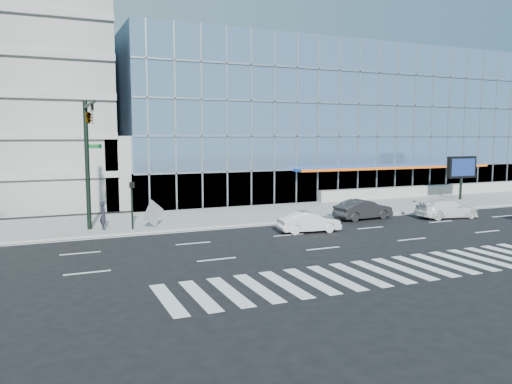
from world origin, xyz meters
TOP-DOWN VIEW (x-y plane):
  - ground at (0.00, 0.00)m, footprint 160.00×160.00m
  - sidewalk at (0.00, 8.00)m, footprint 120.00×8.00m
  - theatre_building at (14.00, 26.00)m, footprint 42.00×26.00m
  - ramp_block at (-6.00, 18.00)m, footprint 6.00×8.00m
  - retaining_wall at (24.00, 11.60)m, footprint 30.00×0.80m
  - traffic_signal at (-11.00, 4.57)m, footprint 1.14×5.74m
  - ped_signal_post at (-8.50, 4.94)m, footprint 0.30×0.33m
  - marquee_sign at (22.00, 7.99)m, footprint 3.20×0.43m
  - white_suv at (13.58, 1.08)m, footprint 4.91×2.44m
  - white_sedan at (1.58, 0.31)m, footprint 4.03×1.75m
  - dark_sedan at (7.58, 3.00)m, footprint 4.50×1.90m
  - pedestrian at (-10.19, 5.60)m, footprint 0.46×0.67m
  - tilted_panel at (-7.16, 5.00)m, footprint 1.53×1.08m

SIDE VIEW (x-z plane):
  - ground at x=0.00m, z-range 0.00..0.00m
  - sidewalk at x=0.00m, z-range 0.00..0.15m
  - white_sedan at x=1.58m, z-range 0.00..1.29m
  - retaining_wall at x=24.00m, z-range 0.15..1.15m
  - white_suv at x=13.58m, z-range 0.00..1.37m
  - dark_sedan at x=7.58m, z-range 0.00..1.45m
  - pedestrian at x=-10.19m, z-range 0.15..1.93m
  - tilted_panel at x=-7.16m, z-range 0.15..1.96m
  - ped_signal_post at x=-8.50m, z-range 0.64..3.64m
  - ramp_block at x=-6.00m, z-range 0.00..6.00m
  - marquee_sign at x=22.00m, z-range 1.07..5.07m
  - traffic_signal at x=-11.00m, z-range 2.16..10.16m
  - theatre_building at x=14.00m, z-range 0.00..15.00m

